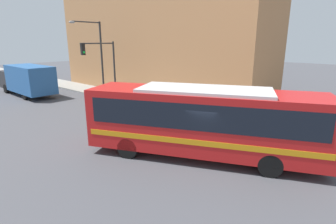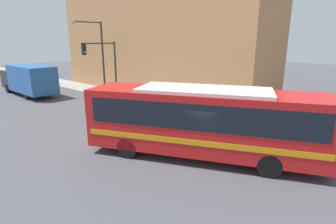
# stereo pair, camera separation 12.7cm
# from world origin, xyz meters

# --- Properties ---
(ground_plane) EXTENTS (120.00, 120.00, 0.00)m
(ground_plane) POSITION_xyz_m (0.00, 0.00, 0.00)
(ground_plane) COLOR #47474C
(sidewalk) EXTENTS (2.95, 70.00, 0.16)m
(sidewalk) POSITION_xyz_m (5.98, 20.00, 0.08)
(sidewalk) COLOR gray
(sidewalk) RESTS_ON ground_plane
(building_facade) EXTENTS (6.00, 23.98, 10.72)m
(building_facade) POSITION_xyz_m (10.45, 12.99, 5.36)
(building_facade) COLOR #B27A4C
(building_facade) RESTS_ON ground_plane
(city_bus) EXTENTS (6.69, 10.49, 3.20)m
(city_bus) POSITION_xyz_m (0.16, -0.05, 1.84)
(city_bus) COLOR red
(city_bus) RESTS_ON ground_plane
(delivery_truck) EXTENTS (2.44, 8.18, 2.92)m
(delivery_truck) POSITION_xyz_m (0.60, 20.76, 1.60)
(delivery_truck) COLOR #265999
(delivery_truck) RESTS_ON ground_plane
(fire_hydrant) EXTENTS (0.27, 0.36, 0.76)m
(fire_hydrant) POSITION_xyz_m (5.10, 5.70, 0.54)
(fire_hydrant) COLOR #999999
(fire_hydrant) RESTS_ON sidewalk
(traffic_light_pole) EXTENTS (3.28, 0.35, 4.97)m
(traffic_light_pole) POSITION_xyz_m (4.09, 12.96, 3.59)
(traffic_light_pole) COLOR #2D2D2D
(traffic_light_pole) RESTS_ON sidewalk
(parking_meter) EXTENTS (0.14, 0.14, 1.25)m
(parking_meter) POSITION_xyz_m (5.10, 9.93, 1.01)
(parking_meter) COLOR #2D2D2D
(parking_meter) RESTS_ON sidewalk
(street_lamp) EXTENTS (3.08, 0.28, 6.70)m
(street_lamp) POSITION_xyz_m (4.89, 14.94, 4.24)
(street_lamp) COLOR #2D2D2D
(street_lamp) RESTS_ON sidewalk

